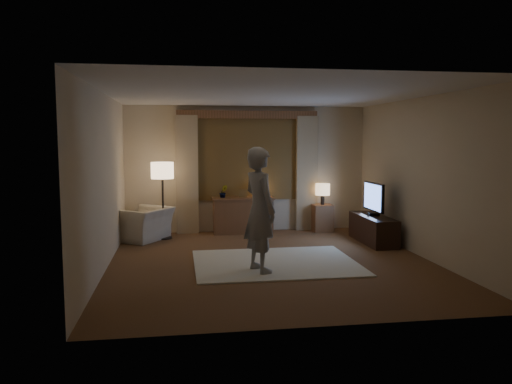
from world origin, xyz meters
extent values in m
cube|color=brown|center=(0.00, 0.00, -0.01)|extent=(5.00, 5.50, 0.02)
cube|color=silver|center=(0.00, 0.00, 2.61)|extent=(5.00, 5.50, 0.02)
cube|color=beige|center=(0.00, 2.76, 1.30)|extent=(5.00, 0.02, 2.60)
cube|color=beige|center=(0.00, -2.76, 1.30)|extent=(5.00, 0.02, 2.60)
cube|color=beige|center=(-2.51, 0.00, 1.30)|extent=(0.02, 5.50, 2.60)
cube|color=beige|center=(2.51, 0.00, 1.30)|extent=(0.02, 5.50, 2.60)
cube|color=black|center=(0.00, 2.73, 1.55)|extent=(2.00, 0.01, 1.70)
cube|color=brown|center=(0.00, 2.72, 1.55)|extent=(2.08, 0.04, 1.78)
cube|color=tan|center=(-1.25, 2.65, 1.20)|extent=(0.45, 0.12, 2.40)
cube|color=tan|center=(1.25, 2.65, 1.20)|extent=(0.45, 0.12, 2.40)
cube|color=brown|center=(0.00, 2.67, 2.42)|extent=(2.90, 0.14, 0.16)
cube|color=beige|center=(0.05, -0.08, 0.01)|extent=(2.50, 2.00, 0.02)
cube|color=brown|center=(-0.12, 2.50, 0.35)|extent=(1.20, 0.40, 0.70)
cube|color=brown|center=(-0.12, 2.50, 0.80)|extent=(0.16, 0.02, 0.20)
imported|color=#999999|center=(-0.52, 2.50, 0.85)|extent=(0.17, 0.13, 0.30)
cylinder|color=black|center=(0.28, 2.50, 0.76)|extent=(0.08, 0.08, 0.12)
cylinder|color=#FCCC97|center=(0.28, 2.50, 0.91)|extent=(0.22, 0.22, 0.18)
cylinder|color=black|center=(-1.73, 2.15, 0.01)|extent=(0.31, 0.31, 0.03)
cylinder|color=black|center=(-1.73, 2.15, 0.59)|extent=(0.04, 0.04, 1.18)
cylinder|color=#FCCC97|center=(-1.73, 2.15, 1.32)|extent=(0.43, 0.43, 0.31)
imported|color=beige|center=(-2.09, 2.07, 0.31)|extent=(1.22, 1.26, 0.62)
cube|color=brown|center=(1.54, 2.45, 0.28)|extent=(0.40, 0.40, 0.56)
cylinder|color=black|center=(1.54, 2.45, 0.66)|extent=(0.08, 0.08, 0.20)
cylinder|color=#FCCC97|center=(1.54, 2.45, 0.88)|extent=(0.30, 0.30, 0.24)
cube|color=black|center=(2.15, 1.18, 0.25)|extent=(0.45, 1.40, 0.50)
cube|color=black|center=(2.15, 1.18, 0.53)|extent=(0.21, 0.10, 0.06)
cube|color=black|center=(2.15, 1.18, 0.86)|extent=(0.05, 0.86, 0.53)
cube|color=#5D8AFF|center=(2.12, 1.18, 0.86)|extent=(0.00, 0.80, 0.47)
imported|color=#9A968E|center=(-0.27, -0.56, 0.92)|extent=(0.63, 0.76, 1.79)
camera|label=1|loc=(-1.41, -7.54, 1.92)|focal=35.00mm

